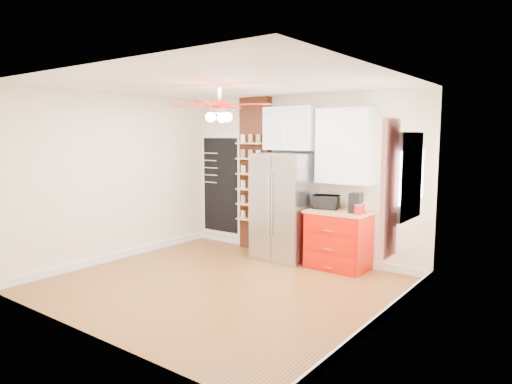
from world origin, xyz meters
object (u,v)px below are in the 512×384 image
Objects in this scene: fridge at (284,207)px; red_cabinet at (339,239)px; ceiling_fan at (220,106)px; pantry_jar_oats at (243,170)px; toaster_oven at (326,202)px; canister_left at (358,210)px; coffee_maker at (356,203)px.

red_cabinet is (0.97, 0.05, -0.42)m from fridge.
pantry_jar_oats is at bearing 119.66° from ceiling_fan.
red_cabinet is 2.42× the size of toaster_oven.
ceiling_fan is at bearing -130.27° from canister_left.
fridge is 1.27m from coffee_maker.
fridge is 0.74m from toaster_oven.
toaster_oven is at bearing 6.52° from fridge.
fridge reaches higher than pantry_jar_oats.
coffee_maker is at bearing 125.94° from canister_left.
ceiling_fan is 2.28m from pantry_jar_oats.
ceiling_fan is 2.32m from toaster_oven.
red_cabinet is at bearing 2.95° from fridge.
fridge is at bearing -9.09° from pantry_jar_oats.
fridge reaches higher than coffee_maker.
fridge is 1.06m from red_cabinet.
red_cabinet is at bearing -23.25° from toaster_oven.
ceiling_fan reaches higher than canister_left.
fridge is 13.32× the size of canister_left.
toaster_oven is at bearing 167.75° from coffee_maker.
red_cabinet is 0.65m from canister_left.
pantry_jar_oats is (-1.69, 0.07, 0.43)m from toaster_oven.
toaster_oven is at bearing -2.43° from pantry_jar_oats.
coffee_maker is (1.21, 1.64, -1.38)m from ceiling_fan.
canister_left is at bearing -23.02° from red_cabinet.
ceiling_fan is (0.05, -1.63, 1.55)m from fridge.
ceiling_fan is at bearing -130.47° from coffee_maker.
canister_left is 2.37m from pantry_jar_oats.
red_cabinet is at bearing 156.98° from canister_left.
fridge is 13.95× the size of pantry_jar_oats.
ceiling_fan is 2.45m from coffee_maker.
fridge is 2.25m from ceiling_fan.
ceiling_fan reaches higher than pantry_jar_oats.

